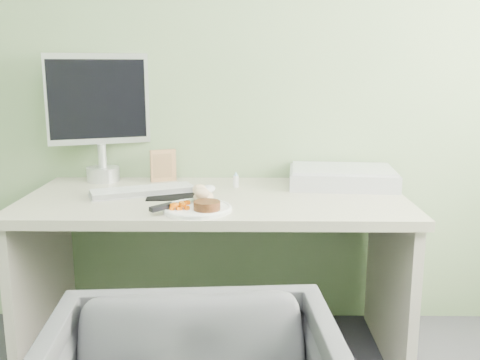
{
  "coord_description": "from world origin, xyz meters",
  "views": [
    {
      "loc": [
        0.13,
        -0.57,
        1.27
      ],
      "look_at": [
        0.11,
        1.5,
        0.83
      ],
      "focal_mm": 40.0,
      "sensor_mm": 36.0,
      "label": 1
    }
  ],
  "objects_px": {
    "plate": "(197,209)",
    "scanner": "(342,178)",
    "desk": "(215,237)",
    "monitor": "(101,110)"
  },
  "relations": [
    {
      "from": "plate",
      "to": "scanner",
      "type": "bearing_deg",
      "value": 35.02
    },
    {
      "from": "desk",
      "to": "plate",
      "type": "bearing_deg",
      "value": -102.52
    },
    {
      "from": "scanner",
      "to": "monitor",
      "type": "xyz_separation_m",
      "value": [
        -1.12,
        0.12,
        0.3
      ]
    },
    {
      "from": "desk",
      "to": "monitor",
      "type": "relative_size",
      "value": 2.69
    },
    {
      "from": "monitor",
      "to": "desk",
      "type": "bearing_deg",
      "value": -49.09
    },
    {
      "from": "plate",
      "to": "monitor",
      "type": "height_order",
      "value": "monitor"
    },
    {
      "from": "monitor",
      "to": "plate",
      "type": "bearing_deg",
      "value": -67.38
    },
    {
      "from": "plate",
      "to": "monitor",
      "type": "distance_m",
      "value": 0.81
    },
    {
      "from": "desk",
      "to": "monitor",
      "type": "height_order",
      "value": "monitor"
    },
    {
      "from": "desk",
      "to": "plate",
      "type": "relative_size",
      "value": 6.1
    }
  ]
}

